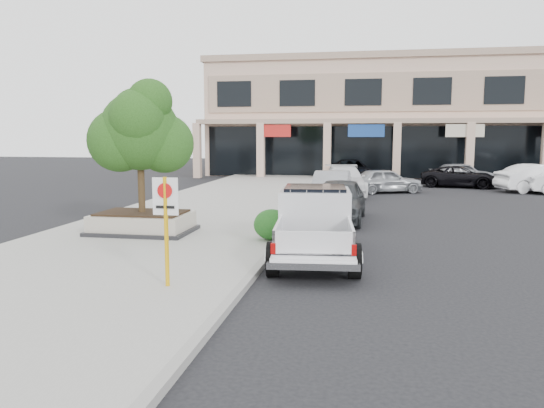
% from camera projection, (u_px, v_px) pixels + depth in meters
% --- Properties ---
extents(ground, '(120.00, 120.00, 0.00)m').
position_uv_depth(ground, '(321.00, 276.00, 12.54)').
color(ground, black).
rests_on(ground, ground).
extents(sidewalk, '(8.00, 52.00, 0.15)m').
position_uv_depth(sidewalk, '(186.00, 224.00, 19.37)').
color(sidewalk, gray).
rests_on(sidewalk, ground).
extents(curb, '(0.20, 52.00, 0.15)m').
position_uv_depth(curb, '(293.00, 227.00, 18.66)').
color(curb, gray).
rests_on(curb, ground).
extents(strip_mall, '(40.55, 12.43, 9.50)m').
position_uv_depth(strip_mall, '(456.00, 117.00, 43.59)').
color(strip_mall, '#D0A392').
rests_on(strip_mall, ground).
extents(planter, '(3.20, 2.20, 0.68)m').
position_uv_depth(planter, '(143.00, 223.00, 17.23)').
color(planter, black).
rests_on(planter, sidewalk).
extents(planter_tree, '(2.90, 2.55, 4.00)m').
position_uv_depth(planter_tree, '(146.00, 132.00, 16.98)').
color(planter_tree, black).
rests_on(planter_tree, planter).
extents(no_parking_sign, '(0.55, 0.09, 2.30)m').
position_uv_depth(no_parking_sign, '(166.00, 216.00, 10.98)').
color(no_parking_sign, '#E1A30B').
rests_on(no_parking_sign, sidewalk).
extents(hedge, '(1.10, 0.99, 0.93)m').
position_uv_depth(hedge, '(272.00, 225.00, 16.00)').
color(hedge, '#164E18').
rests_on(hedge, sidewalk).
extents(pickup_truck, '(2.72, 6.07, 1.86)m').
position_uv_depth(pickup_truck, '(315.00, 224.00, 14.22)').
color(pickup_truck, silver).
rests_on(pickup_truck, ground).
extents(curb_car_a, '(2.10, 4.86, 1.63)m').
position_uv_depth(curb_car_a, '(339.00, 200.00, 20.44)').
color(curb_car_a, '#2E3133').
rests_on(curb_car_a, ground).
extents(curb_car_b, '(1.76, 4.77, 1.56)m').
position_uv_depth(curb_car_b, '(331.00, 187.00, 25.63)').
color(curb_car_b, '#96979D').
rests_on(curb_car_b, ground).
extents(curb_car_c, '(2.84, 5.73, 1.60)m').
position_uv_depth(curb_car_c, '(344.00, 181.00, 29.23)').
color(curb_car_c, silver).
rests_on(curb_car_c, ground).
extents(curb_car_d, '(3.26, 5.95, 1.58)m').
position_uv_depth(curb_car_d, '(350.00, 171.00, 37.23)').
color(curb_car_d, black).
rests_on(curb_car_d, ground).
extents(lot_car_a, '(4.49, 3.14, 1.42)m').
position_uv_depth(lot_car_a, '(385.00, 180.00, 30.31)').
color(lot_car_a, '#999CA0').
rests_on(lot_car_a, ground).
extents(lot_car_b, '(5.20, 2.96, 1.62)m').
position_uv_depth(lot_car_b, '(541.00, 178.00, 30.56)').
color(lot_car_b, white).
rests_on(lot_car_b, ground).
extents(lot_car_d, '(5.13, 3.10, 1.33)m').
position_uv_depth(lot_car_d, '(460.00, 177.00, 33.56)').
color(lot_car_d, black).
rests_on(lot_car_d, ground).
extents(lot_car_e, '(4.65, 3.00, 1.47)m').
position_uv_depth(lot_car_e, '(462.00, 173.00, 35.84)').
color(lot_car_e, '#9EA0A5').
rests_on(lot_car_e, ground).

